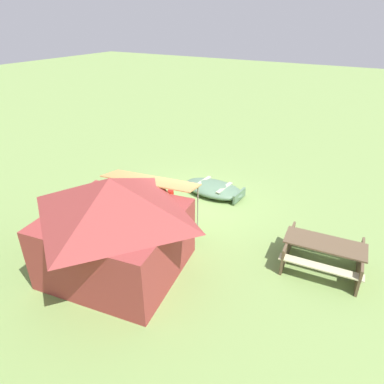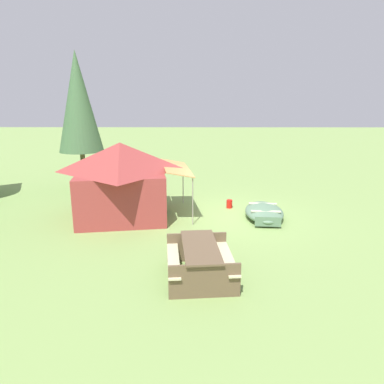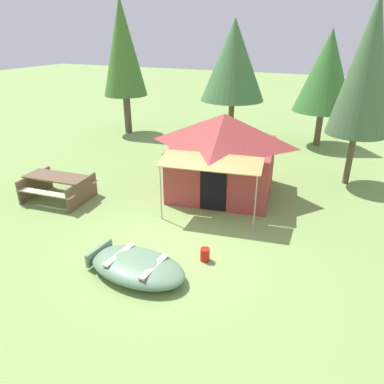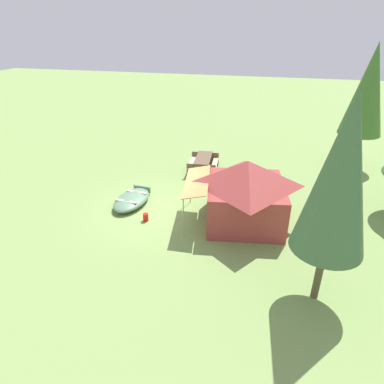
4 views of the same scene
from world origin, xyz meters
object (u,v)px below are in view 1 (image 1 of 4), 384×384
Objects in this scene: picnic_table at (323,252)px; fuel_can at (171,194)px; canvas_cabin_tent at (115,225)px; cooler_box at (171,252)px; beached_rowboat at (214,188)px.

fuel_can is at bearing -12.20° from picnic_table.
picnic_table is (-4.44, -2.62, -0.83)m from canvas_cabin_tent.
fuel_can is (1.86, -2.77, -0.02)m from cooler_box.
fuel_can is (0.95, -3.79, -1.17)m from canvas_cabin_tent.
canvas_cabin_tent is 8.95× the size of cooler_box.
canvas_cabin_tent is 13.85× the size of fuel_can.
picnic_table is at bearing 152.09° from beached_rowboat.
canvas_cabin_tent is (0.20, 4.87, 1.11)m from beached_rowboat.
beached_rowboat is 5.00m from canvas_cabin_tent.
picnic_table reaches higher than cooler_box.
picnic_table is 6.67× the size of fuel_can.
cooler_box is at bearing 24.49° from picnic_table.
beached_rowboat is 3.92m from cooler_box.
canvas_cabin_tent is 5.22m from picnic_table.
cooler_box reaches higher than fuel_can.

